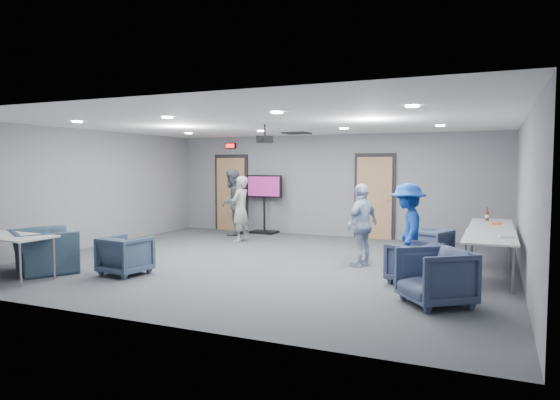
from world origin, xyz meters
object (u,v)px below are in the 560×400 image
at_px(chair_right_b, 414,263).
at_px(tv_stand, 264,200).
at_px(chair_right_a, 429,245).
at_px(projector, 265,139).
at_px(chair_right_c, 435,277).
at_px(chair_front_a, 126,255).
at_px(person_a, 240,209).
at_px(table_right_a, 491,225).
at_px(table_front_left, 3,237).
at_px(person_d, 408,229).
at_px(person_c, 362,225).
at_px(chair_front_b, 43,251).
at_px(bottle_right, 487,216).
at_px(table_right_b, 490,238).
at_px(person_b, 232,203).

bearing_deg(chair_right_b, tv_stand, -113.01).
distance_m(chair_right_a, projector, 3.84).
bearing_deg(chair_right_c, chair_front_a, -125.22).
bearing_deg(person_a, table_right_a, 94.74).
bearing_deg(table_front_left, chair_right_a, 36.88).
bearing_deg(chair_right_b, person_d, -140.45).
distance_m(person_a, table_front_left, 5.39).
height_order(person_c, chair_right_c, person_c).
bearing_deg(chair_front_b, chair_right_a, -117.85).
bearing_deg(bottle_right, chair_front_a, -141.86).
bearing_deg(projector, chair_front_b, -165.02).
bearing_deg(chair_front_b, person_d, -127.67).
xyz_separation_m(chair_right_a, chair_front_b, (-6.18, -3.67, 0.04)).
xyz_separation_m(chair_right_a, table_right_a, (1.10, 0.79, 0.36)).
distance_m(table_right_a, tv_stand, 6.08).
relative_size(person_c, projector, 3.65).
bearing_deg(person_d, table_front_left, -76.50).
height_order(table_right_a, table_front_left, same).
relative_size(person_d, table_right_b, 0.81).
height_order(chair_right_b, table_front_left, table_front_left).
xyz_separation_m(person_c, person_d, (0.92, -0.49, 0.02)).
relative_size(chair_right_a, chair_right_c, 0.86).
height_order(table_right_a, bottle_right, bottle_right).
bearing_deg(chair_right_a, tv_stand, -95.50).
bearing_deg(table_right_b, table_front_left, 112.88).
height_order(person_b, person_c, person_b).
height_order(person_a, person_c, person_a).
bearing_deg(bottle_right, table_right_a, -77.07).
xyz_separation_m(person_a, person_d, (4.41, -2.20, -0.02)).
bearing_deg(person_c, person_d, 81.41).
height_order(chair_front_a, tv_stand, tv_stand).
bearing_deg(person_d, person_c, -129.43).
bearing_deg(bottle_right, table_right_b, -87.72).
height_order(person_d, chair_front_b, person_d).
xyz_separation_m(person_a, chair_front_b, (-1.57, -4.49, -0.44)).
bearing_deg(table_right_a, chair_front_a, 125.13).
relative_size(chair_right_a, table_front_left, 0.38).
distance_m(chair_right_c, table_right_b, 2.10).
distance_m(chair_right_c, projector, 4.49).
bearing_deg(person_d, table_right_b, 90.57).
xyz_separation_m(chair_front_a, table_right_b, (5.77, 2.16, 0.35)).
relative_size(person_d, chair_front_b, 1.38).
xyz_separation_m(person_b, tv_stand, (0.61, 0.75, 0.03)).
xyz_separation_m(table_right_b, projector, (-4.14, 0.01, 1.71)).
bearing_deg(table_right_a, person_d, 149.16).
height_order(chair_right_b, tv_stand, tv_stand).
relative_size(chair_right_a, chair_front_a, 0.98).
relative_size(person_d, table_front_left, 0.84).
distance_m(person_a, chair_right_b, 5.40).
height_order(table_right_b, tv_stand, tv_stand).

